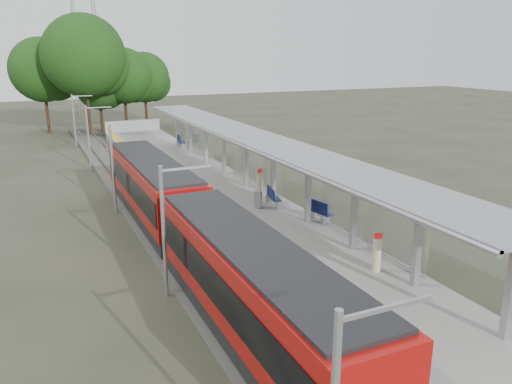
% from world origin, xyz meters
% --- Properties ---
extents(ground, '(200.00, 200.00, 0.00)m').
position_xyz_m(ground, '(0.00, 0.00, 0.00)').
color(ground, '#474438').
rests_on(ground, ground).
extents(trackbed, '(3.00, 70.00, 0.24)m').
position_xyz_m(trackbed, '(-4.50, 20.00, 0.12)').
color(trackbed, '#59544C').
rests_on(trackbed, ground).
extents(platform, '(6.00, 50.00, 1.00)m').
position_xyz_m(platform, '(0.00, 20.00, 0.50)').
color(platform, gray).
rests_on(platform, ground).
extents(tactile_strip, '(0.60, 50.00, 0.02)m').
position_xyz_m(tactile_strip, '(-2.55, 20.00, 1.01)').
color(tactile_strip, yellow).
rests_on(tactile_strip, platform).
extents(end_fence, '(6.00, 0.10, 1.20)m').
position_xyz_m(end_fence, '(0.00, 44.95, 1.60)').
color(end_fence, '#9EA0A5').
rests_on(end_fence, platform).
extents(train, '(2.74, 27.60, 3.62)m').
position_xyz_m(train, '(-4.50, 9.62, 2.05)').
color(train, black).
rests_on(train, ground).
extents(canopy, '(3.27, 38.00, 3.66)m').
position_xyz_m(canopy, '(1.61, 16.19, 4.20)').
color(canopy, '#9EA0A5').
rests_on(canopy, platform).
extents(tree_cluster, '(19.11, 13.54, 13.72)m').
position_xyz_m(tree_cluster, '(-3.07, 51.93, 7.67)').
color(tree_cluster, '#382316').
rests_on(tree_cluster, ground).
extents(catenary_masts, '(2.08, 48.16, 5.40)m').
position_xyz_m(catenary_masts, '(-6.22, 19.00, 2.91)').
color(catenary_masts, '#9EA0A5').
rests_on(catenary_masts, ground).
extents(bench_near, '(0.80, 1.74, 1.14)m').
position_xyz_m(bench_near, '(2.59, 9.90, 1.60)').
color(bench_near, '#0F194E').
rests_on(bench_near, platform).
extents(bench_mid, '(0.79, 1.64, 1.08)m').
position_xyz_m(bench_mid, '(1.64, 13.34, 1.57)').
color(bench_mid, '#0F194E').
rests_on(bench_mid, platform).
extents(bench_far, '(0.79, 1.72, 1.13)m').
position_xyz_m(bench_far, '(2.06, 33.24, 1.60)').
color(bench_far, '#0F194E').
rests_on(bench_far, platform).
extents(info_pillar_near, '(0.37, 0.37, 1.62)m').
position_xyz_m(info_pillar_near, '(1.48, 3.64, 1.70)').
color(info_pillar_near, beige).
rests_on(info_pillar_near, platform).
extents(info_pillar_far, '(0.39, 0.39, 1.72)m').
position_xyz_m(info_pillar_far, '(1.80, 15.40, 1.75)').
color(info_pillar_far, beige).
rests_on(info_pillar_far, platform).
extents(litter_bin, '(0.62, 0.62, 0.98)m').
position_xyz_m(litter_bin, '(0.71, 13.29, 1.49)').
color(litter_bin, '#9EA0A5').
rests_on(litter_bin, platform).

